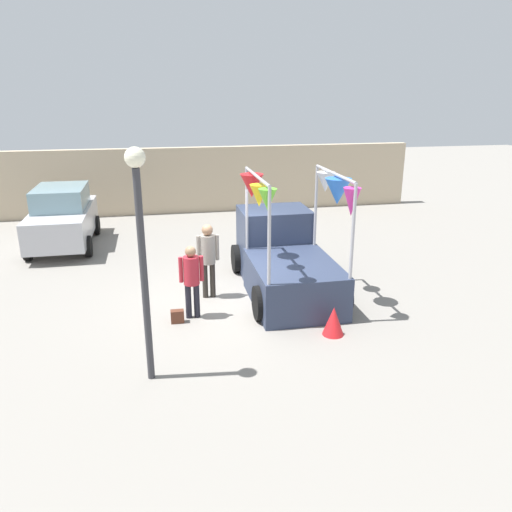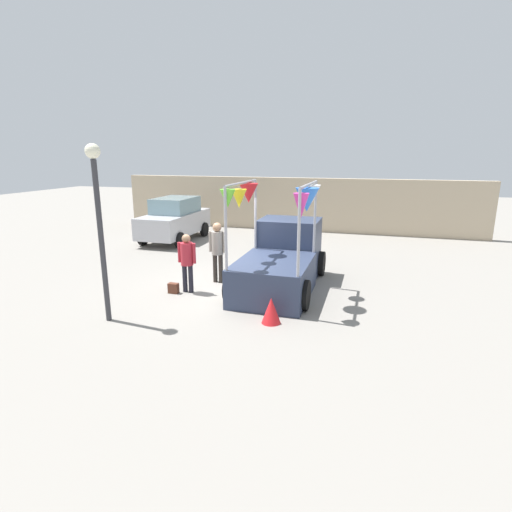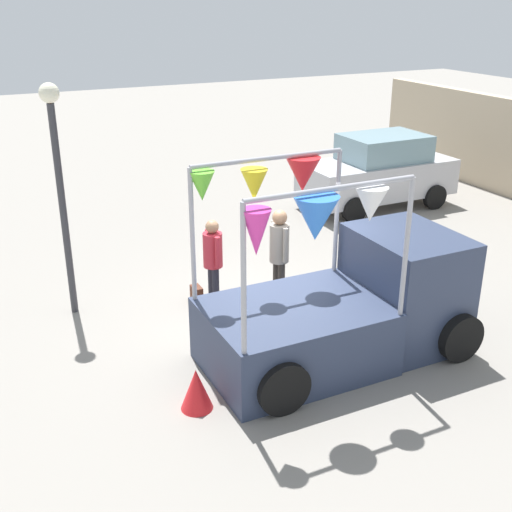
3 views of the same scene
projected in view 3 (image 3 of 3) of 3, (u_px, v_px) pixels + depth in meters
ground_plane at (270, 319)px, 11.06m from camera, size 60.00×60.00×0.00m
vendor_truck at (353, 301)px, 9.77m from camera, size 2.46×4.03×3.03m
parked_car at (379, 171)px, 16.63m from camera, size 1.88×4.00×1.88m
person_customer at (213, 256)px, 11.16m from camera, size 0.53×0.34×1.63m
person_vendor at (279, 249)px, 11.15m from camera, size 0.53×0.34×1.80m
handbag at (197, 294)px, 11.69m from camera, size 0.28×0.16×0.28m
street_lamp at (58, 169)px, 10.38m from camera, size 0.32×0.32×3.95m
folded_kite_bundle_crimson at (196, 389)px, 8.59m from camera, size 0.44×0.44×0.60m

